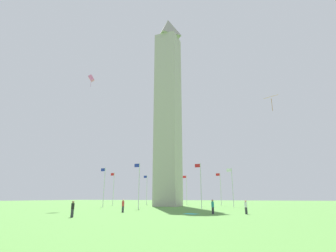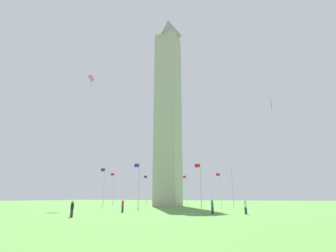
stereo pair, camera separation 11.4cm
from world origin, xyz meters
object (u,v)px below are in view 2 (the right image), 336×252
Objects in this scene: flagpole_w at (186,188)px; person_black_shirt at (72,209)px; flagpole_sw at (220,187)px; person_white_shirt at (246,207)px; person_teal_shirt at (212,207)px; person_red_shirt at (123,206)px; flagpole_s at (232,185)px; picnic_blanket_near_first_person at (191,214)px; flagpole_e at (139,183)px; kite_orange_diamond at (270,97)px; flagpole_se at (200,183)px; kite_pink_box at (91,78)px; flagpole_n at (113,187)px; flagpole_nw at (147,188)px; obelisk_monument at (168,104)px; flagpole_ne at (104,185)px.

person_black_shirt is (-3.02, 50.05, -3.66)m from flagpole_w.
flagpole_sw is 4.94× the size of person_white_shirt.
person_red_shirt is (12.26, 0.57, 0.00)m from person_teal_shirt.
flagpole_s is 4.99× the size of person_black_shirt.
person_red_shirt is at bearing 0.99° from picnic_blanket_near_first_person.
flagpole_s and flagpole_w have the same top height.
flagpole_e and flagpole_s have the same top height.
kite_orange_diamond is at bearing 157.02° from picnic_blanket_near_first_person.
flagpole_sw is 4.99× the size of person_black_shirt.
picnic_blanket_near_first_person is (-2.32, 14.85, -4.47)m from flagpole_se.
kite_pink_box reaches higher than flagpole_s.
flagpole_s is 11.33m from flagpole_sw.
flagpole_nw is (-4.33, -10.46, 0.00)m from flagpole_n.
flagpole_e is 1.00× the size of flagpole_sw.
person_black_shirt is 0.55× the size of kite_pink_box.
flagpole_sw is at bearing -157.50° from flagpole_n.
flagpole_nw is 2.77× the size of kite_pink_box.
kite_pink_box is (2.93, 24.36, 23.72)m from flagpole_nw.
person_white_shirt is at bearing 155.35° from flagpole_e.
obelisk_monument is 27.39× the size of kite_orange_diamond.
flagpole_w is at bearing -90.00° from flagpole_e.
person_white_shirt is at bearing -56.90° from kite_orange_diamond.
kite_pink_box reaches higher than person_red_shirt.
flagpole_ne is 11.33m from flagpole_e.
flagpole_n and flagpole_w have the same top height.
obelisk_monument is 6.15× the size of flagpole_nw.
picnic_blanket_near_first_person is at bearing 93.72° from flagpole_sw.
flagpole_w is 4.75× the size of person_teal_shirt.
person_red_shirt is (-0.18, -9.77, 0.05)m from person_black_shirt.
person_red_shirt is at bearing 62.61° from person_white_shirt.
obelisk_monument is 19.59m from kite_pink_box.
flagpole_e is at bearing 176.14° from kite_pink_box.
obelisk_monument is 6.15× the size of flagpole_w.
flagpole_sw is at bearing -72.36° from kite_orange_diamond.
flagpole_nw is (10.46, 4.33, 0.00)m from flagpole_w.
person_red_shirt is 34.01m from kite_pink_box.
obelisk_monument is 6.15× the size of flagpole_e.
person_white_shirt is 13.62m from kite_orange_diamond.
kite_pink_box is 1.61× the size of kite_orange_diamond.
obelisk_monument is at bearing 30.29° from person_red_shirt.
kite_orange_diamond is (-12.79, 19.29, 7.84)m from flagpole_se.
person_red_shirt is at bearing 64.19° from flagpole_se.
obelisk_monument reaches higher than flagpole_e.
flagpole_n is 27.53m from kite_pink_box.
flagpole_w is (14.80, -14.80, 0.00)m from flagpole_s.
person_white_shirt is at bearing 163.38° from kite_pink_box.
flagpole_s reaches higher than person_black_shirt.
person_red_shirt is (-18.00, 25.48, -3.62)m from flagpole_n.
person_black_shirt is (-13.48, 45.72, -3.66)m from flagpole_nw.
flagpole_w is 4.74× the size of person_red_shirt.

